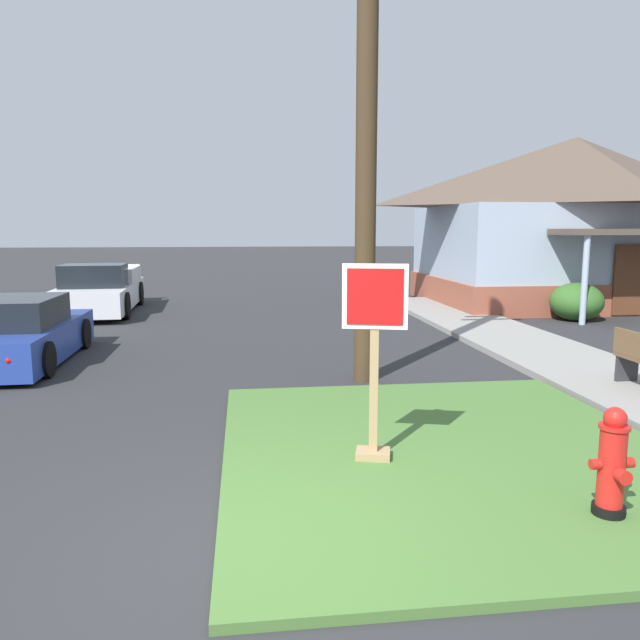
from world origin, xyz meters
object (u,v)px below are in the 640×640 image
object	(u,v)px
fire_hydrant	(612,464)
utility_pole	(367,101)
parked_sedan_blue	(18,335)
manhole_cover	(291,395)
pickup_truck_white	(99,292)
stop_sign	(374,368)

from	to	relation	value
fire_hydrant	utility_pole	bearing A→B (deg)	102.37
parked_sedan_blue	manhole_cover	bearing A→B (deg)	-30.19
manhole_cover	parked_sedan_blue	bearing A→B (deg)	149.81
pickup_truck_white	manhole_cover	bearing A→B (deg)	-63.14
stop_sign	utility_pole	xyz separation A→B (m)	(0.61, 3.58, 3.38)
stop_sign	pickup_truck_white	bearing A→B (deg)	113.96
stop_sign	parked_sedan_blue	bearing A→B (deg)	134.18
fire_hydrant	utility_pole	size ratio (longest dim) A/B	0.11
stop_sign	utility_pole	distance (m)	4.96
stop_sign	pickup_truck_white	distance (m)	13.83
fire_hydrant	pickup_truck_white	distance (m)	15.93
pickup_truck_white	fire_hydrant	bearing A→B (deg)	-62.56
utility_pole	stop_sign	bearing A→B (deg)	-99.72
parked_sedan_blue	utility_pole	xyz separation A→B (m)	(6.12, -2.09, 3.90)
manhole_cover	utility_pole	xyz separation A→B (m)	(1.27, 0.73, 4.43)
fire_hydrant	manhole_cover	distance (m)	4.99
fire_hydrant	pickup_truck_white	size ratio (longest dim) A/B	0.17
utility_pole	fire_hydrant	bearing A→B (deg)	-77.63
parked_sedan_blue	pickup_truck_white	bearing A→B (deg)	90.88
manhole_cover	utility_pole	world-z (taller)	utility_pole
fire_hydrant	manhole_cover	size ratio (longest dim) A/B	1.35
stop_sign	parked_sedan_blue	distance (m)	7.92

